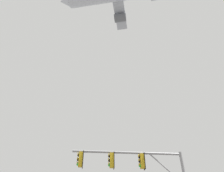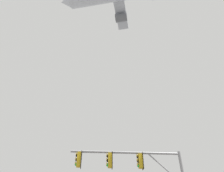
# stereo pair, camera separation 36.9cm
# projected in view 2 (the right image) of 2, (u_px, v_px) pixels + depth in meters

# --- Properties ---
(signal_pole_near) EXTENTS (7.23, 1.25, 6.08)m
(signal_pole_near) POSITION_uv_depth(u_px,v_px,m) (138.00, 171.00, 13.28)
(signal_pole_near) COLOR gray
(signal_pole_near) RESTS_ON ground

